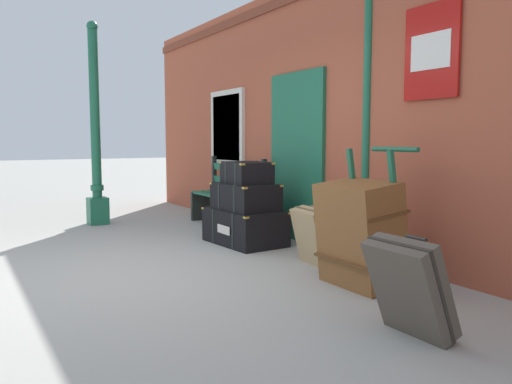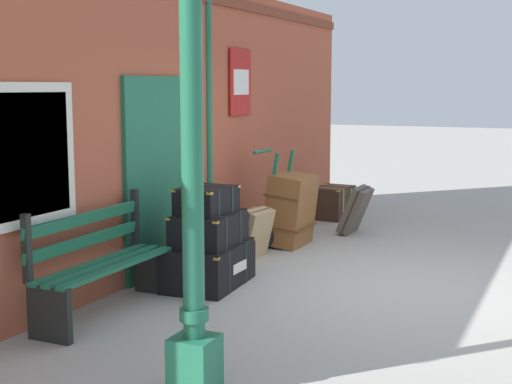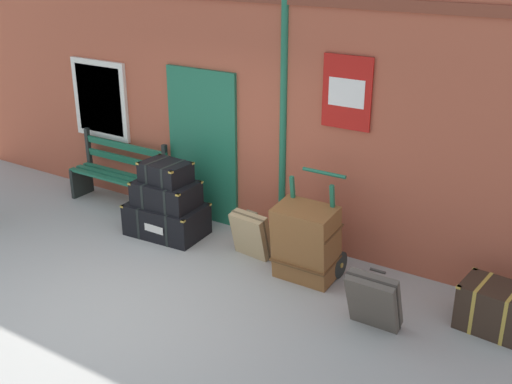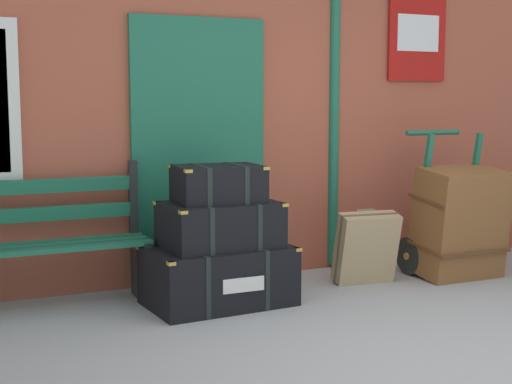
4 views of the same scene
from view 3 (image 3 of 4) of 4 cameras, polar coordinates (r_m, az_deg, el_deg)
The scene contains 11 objects.
ground_plane at distance 7.02m, azimuth -12.90°, elevation -10.23°, with size 60.00×60.00×0.00m, color #A3A099.
brick_facade at distance 8.23m, azimuth -1.10°, elevation 7.39°, with size 10.40×0.35×3.20m.
platform_bench at distance 9.42m, azimuth -12.16°, elevation 1.45°, with size 1.60×0.43×1.01m.
steamer_trunk_base at distance 8.45m, azimuth -8.04°, elevation -2.44°, with size 1.05×0.72×0.43m.
steamer_trunk_middle at distance 8.29m, azimuth -8.09°, elevation -0.14°, with size 0.84×0.59×0.33m.
steamer_trunk_top at distance 8.21m, azimuth -8.13°, elevation 1.79°, with size 0.63×0.48×0.27m.
porters_trolley at distance 7.43m, azimuth 5.12°, elevation -5.35°, with size 0.71×0.57×1.20m.
large_brown_trunk at distance 7.21m, azimuth 4.52°, elevation -4.56°, with size 0.70×0.54×0.92m.
suitcase_oxblood at distance 7.75m, azimuth -0.44°, elevation -3.87°, with size 0.51×0.35×0.60m.
suitcase_umber at distance 6.47m, azimuth 10.56°, elevation -9.60°, with size 0.52×0.40×0.66m.
corner_trunk at distance 6.84m, azimuth 20.76°, elevation -9.75°, with size 0.73×0.55×0.49m.
Camera 3 is at (4.42, -4.01, 3.68)m, focal length 44.44 mm.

